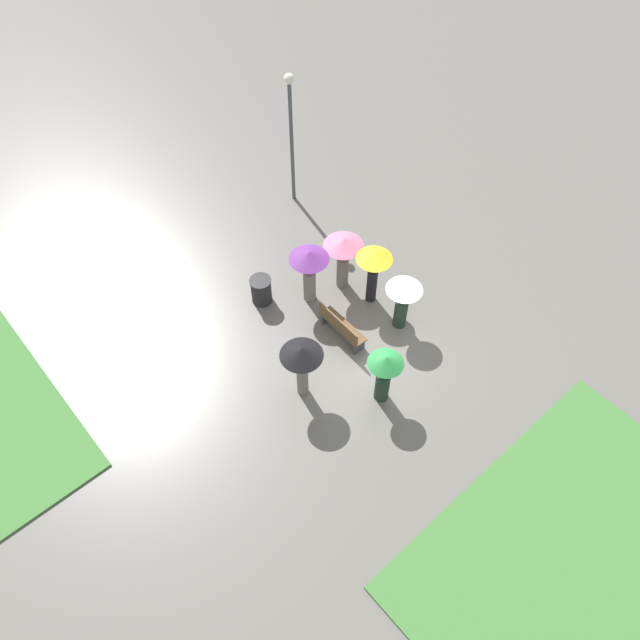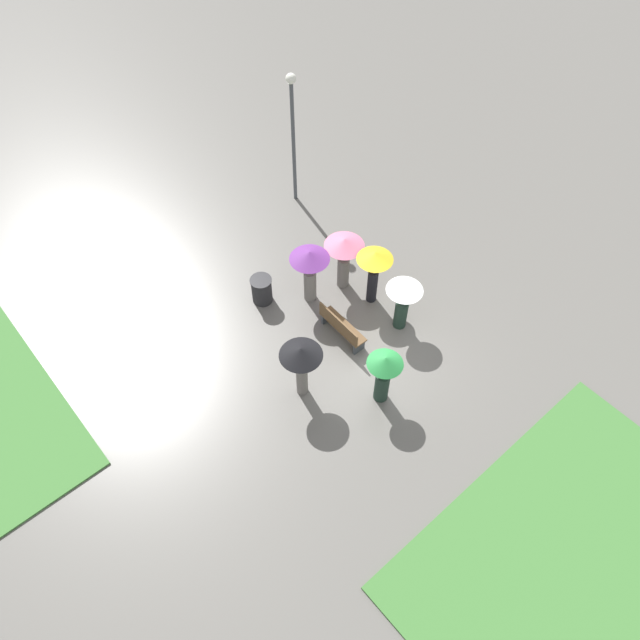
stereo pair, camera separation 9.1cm
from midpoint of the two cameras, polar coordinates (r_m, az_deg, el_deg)
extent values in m
plane|color=#66635E|center=(17.63, 5.30, -2.83)|extent=(90.00, 90.00, 0.00)
cube|color=#427A38|center=(16.09, 24.54, -21.13)|extent=(6.79, 8.11, 0.06)
cube|color=brown|center=(17.54, 2.26, -0.59)|extent=(1.59, 0.46, 0.05)
cube|color=brown|center=(17.27, 1.83, -0.38)|extent=(1.59, 0.09, 0.45)
cube|color=#383D42|center=(17.43, 3.72, -2.43)|extent=(0.09, 0.38, 0.40)
cube|color=#383D42|center=(18.04, 0.80, 0.33)|extent=(0.09, 0.38, 0.40)
cylinder|color=#474C51|center=(20.57, -2.30, 15.65)|extent=(0.12, 0.12, 4.31)
sphere|color=white|center=(19.29, -2.53, 21.19)|extent=(0.32, 0.32, 0.32)
cylinder|color=#232326|center=(18.44, -5.20, 2.72)|extent=(0.60, 0.60, 0.86)
cylinder|color=black|center=(18.10, -5.30, 3.64)|extent=(0.65, 0.65, 0.03)
cylinder|color=slate|center=(16.36, -1.50, -5.44)|extent=(0.41, 0.41, 1.13)
sphere|color=#997051|center=(15.81, -1.54, -4.15)|extent=(0.20, 0.20, 0.20)
cylinder|color=#4C4C4F|center=(15.58, -1.57, -3.58)|extent=(0.02, 0.02, 0.35)
cone|color=black|center=(15.32, -1.59, -2.93)|extent=(1.11, 1.11, 0.27)
cylinder|color=#1E3328|center=(16.38, 5.82, -6.04)|extent=(0.53, 0.53, 1.03)
sphere|color=brown|center=(15.87, 6.00, -4.88)|extent=(0.19, 0.19, 0.19)
cylinder|color=#4C4C4F|center=(15.65, 6.08, -4.34)|extent=(0.02, 0.02, 0.35)
cone|color=#237A38|center=(15.40, 6.17, -3.72)|extent=(0.93, 0.93, 0.25)
cylinder|color=slate|center=(18.33, -0.77, 3.19)|extent=(0.47, 0.47, 1.11)
sphere|color=tan|center=(17.83, -0.79, 4.60)|extent=(0.22, 0.22, 0.22)
cylinder|color=#4C4C4F|center=(17.62, -0.80, 5.23)|extent=(0.02, 0.02, 0.35)
cone|color=#703389|center=(17.40, -0.81, 5.93)|extent=(1.15, 1.15, 0.27)
cylinder|color=slate|center=(18.71, 2.27, 4.43)|extent=(0.44, 0.44, 1.10)
sphere|color=beige|center=(18.23, 2.34, 5.82)|extent=(0.21, 0.21, 0.21)
cylinder|color=#4C4C4F|center=(18.03, 2.37, 6.43)|extent=(0.02, 0.02, 0.35)
cone|color=pink|center=(17.81, 2.40, 7.11)|extent=(1.17, 1.17, 0.25)
cylinder|color=#1E3328|center=(17.87, 7.54, 0.55)|extent=(0.41, 0.41, 0.99)
sphere|color=#997051|center=(17.41, 7.74, 1.77)|extent=(0.20, 0.20, 0.20)
cylinder|color=#4C4C4F|center=(17.20, 7.84, 2.36)|extent=(0.02, 0.02, 0.35)
cone|color=white|center=(16.99, 7.94, 2.95)|extent=(1.03, 1.03, 0.20)
cylinder|color=black|center=(18.33, 4.93, 3.12)|extent=(0.39, 0.39, 1.19)
sphere|color=brown|center=(17.81, 5.09, 4.58)|extent=(0.20, 0.20, 0.20)
cylinder|color=#4C4C4F|center=(17.61, 5.15, 5.18)|extent=(0.02, 0.02, 0.35)
cone|color=gold|center=(17.39, 5.22, 5.87)|extent=(1.05, 1.05, 0.26)
camera|label=1|loc=(0.05, -89.84, 0.20)|focal=35.00mm
camera|label=2|loc=(0.05, 90.16, -0.20)|focal=35.00mm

